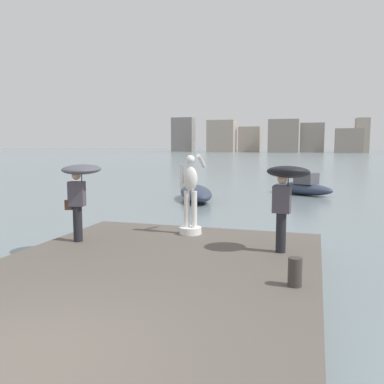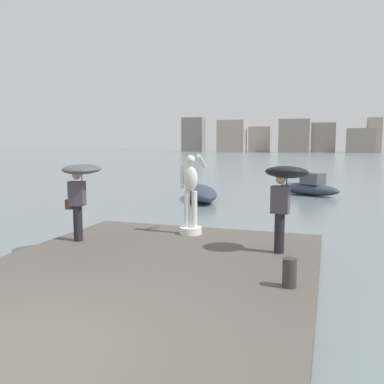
{
  "view_description": "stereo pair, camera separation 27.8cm",
  "coord_description": "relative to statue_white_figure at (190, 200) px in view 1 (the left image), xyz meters",
  "views": [
    {
      "loc": [
        3.06,
        -3.62,
        2.78
      ],
      "look_at": [
        0.0,
        6.48,
        1.55
      ],
      "focal_mm": 38.53,
      "sensor_mm": 36.0,
      "label": 1
    },
    {
      "loc": [
        3.32,
        -3.54,
        2.78
      ],
      "look_at": [
        0.0,
        6.48,
        1.55
      ],
      "focal_mm": 38.53,
      "sensor_mm": 36.0,
      "label": 2
    }
  ],
  "objects": [
    {
      "name": "distant_skyline",
      "position": [
        -7.32,
        135.68,
        3.9
      ],
      "size": [
        91.17,
        12.95,
        12.72
      ],
      "color": "gray",
      "rests_on": "ground"
    },
    {
      "name": "onlooker_right",
      "position": [
        2.55,
        -1.21,
        0.61
      ],
      "size": [
        1.04,
        1.06,
        1.96
      ],
      "color": "black",
      "rests_on": "pier"
    },
    {
      "name": "boat_mid",
      "position": [
        -2.52,
        9.09,
        -0.92
      ],
      "size": [
        3.12,
        4.59,
        0.75
      ],
      "color": "#2D384C",
      "rests_on": "ground"
    },
    {
      "name": "mooring_bollard",
      "position": [
        2.88,
        -3.39,
        -0.65
      ],
      "size": [
        0.24,
        0.24,
        0.49
      ],
      "primitive_type": "cylinder",
      "color": "#38332D",
      "rests_on": "pier"
    },
    {
      "name": "pier",
      "position": [
        0.11,
        -4.37,
        -1.1
      ],
      "size": [
        6.45,
        10.63,
        0.4
      ],
      "primitive_type": "cube",
      "color": "#564F47",
      "rests_on": "ground"
    },
    {
      "name": "ground_plane",
      "position": [
        0.11,
        33.32,
        -1.3
      ],
      "size": [
        400.0,
        400.0,
        0.0
      ],
      "primitive_type": "plane",
      "color": "slate"
    },
    {
      "name": "onlooker_left",
      "position": [
        -2.32,
        -1.58,
        0.57
      ],
      "size": [
        1.11,
        1.12,
        1.91
      ],
      "color": "black",
      "rests_on": "pier"
    },
    {
      "name": "statue_white_figure",
      "position": [
        0.0,
        0.0,
        0.0
      ],
      "size": [
        0.59,
        0.86,
        2.13
      ],
      "color": "white",
      "rests_on": "pier"
    },
    {
      "name": "boat_near",
      "position": [
        2.44,
        13.11,
        -0.87
      ],
      "size": [
        3.83,
        2.96,
        1.22
      ],
      "color": "#2D384C",
      "rests_on": "ground"
    }
  ]
}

